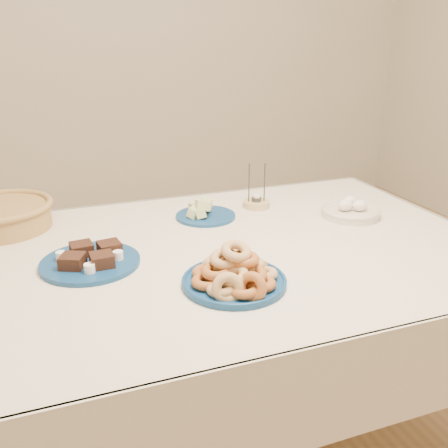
{
  "coord_description": "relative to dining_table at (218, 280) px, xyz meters",
  "views": [
    {
      "loc": [
        -0.47,
        -1.32,
        1.37
      ],
      "look_at": [
        0.0,
        -0.05,
        0.85
      ],
      "focal_mm": 40.0,
      "sensor_mm": 36.0,
      "label": 1
    }
  ],
  "objects": [
    {
      "name": "melon_plate",
      "position": [
        0.05,
        0.28,
        0.13
      ],
      "size": [
        0.24,
        0.24,
        0.07
      ],
      "rotation": [
        0.0,
        0.0,
        0.12
      ],
      "color": "navy",
      "rests_on": "dining_table"
    },
    {
      "name": "donut_platter",
      "position": [
        -0.04,
        -0.24,
        0.14
      ],
      "size": [
        0.36,
        0.36,
        0.13
      ],
      "rotation": [
        0.0,
        0.0,
        -0.4
      ],
      "color": "navy",
      "rests_on": "dining_table"
    },
    {
      "name": "egg_bowl",
      "position": [
        0.54,
        0.11,
        0.13
      ],
      "size": [
        0.24,
        0.24,
        0.07
      ],
      "rotation": [
        0.0,
        0.0,
        -0.16
      ],
      "color": "beige",
      "rests_on": "dining_table"
    },
    {
      "name": "brownie_plate",
      "position": [
        -0.38,
        0.02,
        0.12
      ],
      "size": [
        0.31,
        0.31,
        0.05
      ],
      "rotation": [
        0.0,
        0.0,
        -0.11
      ],
      "color": "navy",
      "rests_on": "dining_table"
    },
    {
      "name": "dining_table",
      "position": [
        0.0,
        0.0,
        0.0
      ],
      "size": [
        1.71,
        1.11,
        0.75
      ],
      "color": "brown",
      "rests_on": "ground"
    },
    {
      "name": "ground",
      "position": [
        0.0,
        0.0,
        -0.64
      ],
      "size": [
        5.0,
        5.0,
        0.0
      ],
      "primitive_type": "plane",
      "color": "olive",
      "rests_on": "ground"
    },
    {
      "name": "candle_holder",
      "position": [
        0.27,
        0.32,
        0.12
      ],
      "size": [
        0.12,
        0.12,
        0.17
      ],
      "rotation": [
        0.0,
        0.0,
        -0.25
      ],
      "color": "tan",
      "rests_on": "dining_table"
    },
    {
      "name": "wicker_basket",
      "position": [
        -0.63,
        0.42,
        0.15
      ],
      "size": [
        0.38,
        0.38,
        0.09
      ],
      "rotation": [
        0.0,
        0.0,
        0.11
      ],
      "color": "olive",
      "rests_on": "dining_table"
    }
  ]
}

